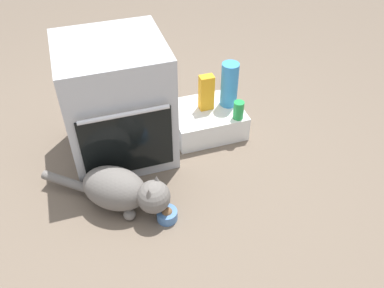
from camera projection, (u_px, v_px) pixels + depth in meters
ground at (150, 200)px, 2.27m from camera, size 8.00×8.00×0.00m
oven at (117, 102)px, 2.35m from camera, size 0.59×0.61×0.73m
pantry_cabinet at (207, 120)px, 2.68m from camera, size 0.46×0.37×0.17m
food_bowl at (167, 214)px, 2.15m from camera, size 0.11×0.11×0.08m
cat at (122, 190)px, 2.15m from camera, size 0.65×0.52×0.26m
water_bottle at (229, 85)px, 2.58m from camera, size 0.11×0.11×0.30m
juice_carton at (206, 93)px, 2.56m from camera, size 0.09×0.06×0.24m
soda_can at (239, 110)px, 2.52m from camera, size 0.07×0.07×0.12m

